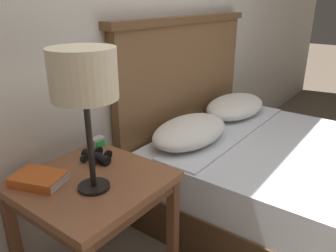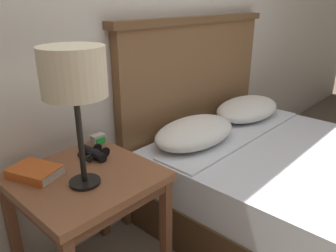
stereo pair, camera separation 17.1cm
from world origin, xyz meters
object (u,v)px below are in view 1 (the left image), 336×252
Objects in this scene: nightstand at (92,195)px; binoculars_pair at (96,157)px; bed at (305,183)px; table_lamp at (84,78)px; book_on_nightstand at (39,179)px; alarm_clock at (98,143)px.

nightstand is 3.87× the size of binoculars_pair.
bed is 3.52× the size of table_lamp.
book_on_nightstand is at bearing 147.95° from bed.
bed is 1.26m from alarm_clock.
table_lamp reaches higher than binoculars_pair.
book_on_nightstand is at bearing 137.59° from nightstand.
nightstand is at bearing -42.41° from book_on_nightstand.
bed reaches higher than nightstand.
bed reaches higher than table_lamp.
alarm_clock is at bearing 42.17° from nightstand.
table_lamp reaches higher than book_on_nightstand.
bed is 1.51m from book_on_nightstand.
book_on_nightstand is 0.39m from alarm_clock.
binoculars_pair is at bearing -7.99° from book_on_nightstand.
book_on_nightstand is 0.28m from binoculars_pair.
nightstand is 2.52× the size of book_on_nightstand.
bed is at bearing -37.49° from binoculars_pair.
table_lamp is 2.31× the size of book_on_nightstand.
table_lamp is at bearing -134.34° from alarm_clock.
nightstand is 8.82× the size of alarm_clock.
table_lamp is 0.58m from alarm_clock.
nightstand is at bearing -137.83° from alarm_clock.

